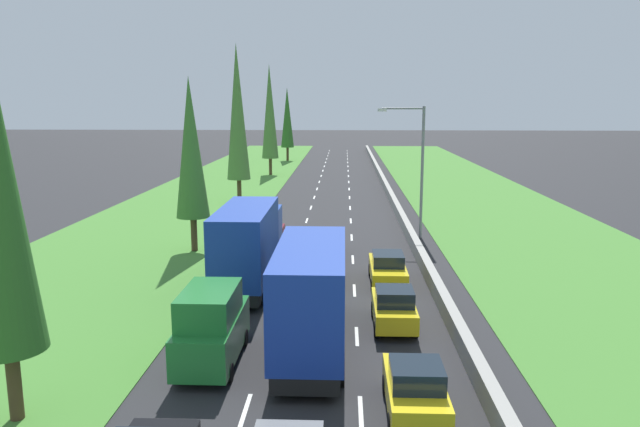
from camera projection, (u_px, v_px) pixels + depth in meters
ground_plane at (332, 193)px, 62.39m from camera, size 300.00×300.00×0.00m
grass_verge_left at (212, 192)px, 62.89m from camera, size 14.00×140.00×0.04m
grass_verge_right at (472, 194)px, 61.82m from camera, size 14.00×140.00×0.04m
median_barrier at (388, 189)px, 62.09m from camera, size 0.44×120.00×0.85m
lane_markings at (332, 193)px, 62.39m from camera, size 3.64×116.00×0.01m
blue_box_truck_centre_lane at (312, 293)px, 22.49m from camera, size 2.46×9.40×4.18m
green_van_left_lane at (212, 326)px, 21.28m from camera, size 1.96×4.90×2.82m
yellow_hatchback_right_lane at (415, 389)px, 17.80m from camera, size 1.74×3.90×1.72m
yellow_hatchback_right_lane_third at (394, 307)px, 24.90m from camera, size 1.74×3.90×1.72m
yellow_sedan_right_lane at (388, 268)px, 30.93m from camera, size 1.82×4.50×1.64m
blue_box_truck_left_lane at (249, 243)px, 30.45m from camera, size 2.46×9.40×4.18m
yellow_hatchback_centre_lane at (324, 268)px, 30.90m from camera, size 1.74×3.90×1.72m
black_sedan_centre_lane at (320, 243)px, 36.49m from camera, size 1.82×4.50×1.64m
maroon_hatchback_left_lane at (269, 233)px, 39.18m from camera, size 1.74×3.90×1.72m
poplar_tree_second at (191, 148)px, 36.68m from camera, size 2.07×2.07×10.84m
poplar_tree_third at (237, 112)px, 55.10m from camera, size 2.17×2.17×14.62m
poplar_tree_fourth at (270, 112)px, 76.73m from camera, size 2.15×2.15×14.14m
poplar_tree_fifth at (287, 118)px, 96.32m from camera, size 2.09×2.09×11.76m
street_light_mast at (417, 162)px, 40.76m from camera, size 3.20×0.28×9.00m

